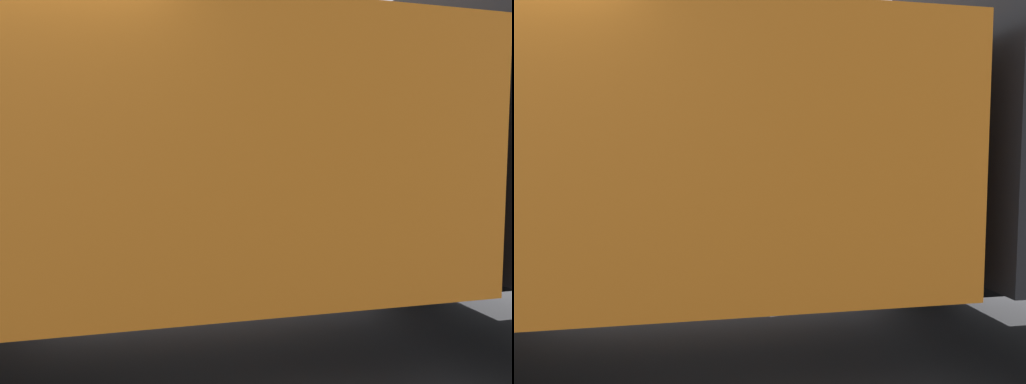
% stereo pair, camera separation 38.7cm
% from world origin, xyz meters
% --- Properties ---
extents(sidewalk_curb, '(36.00, 5.00, 0.15)m').
position_xyz_m(sidewalk_curb, '(0.00, 6.50, 0.07)').
color(sidewalk_curb, '#99968E').
rests_on(sidewalk_curb, ground).
extents(fire_hydrant, '(0.23, 0.53, 0.83)m').
position_xyz_m(fire_hydrant, '(0.96, 5.49, 0.59)').
color(fire_hydrant, '#2D8438').
rests_on(fire_hydrant, sidewalk_curb).
extents(loose_tire, '(1.29, 0.44, 1.30)m').
position_xyz_m(loose_tire, '(0.64, 5.21, 0.80)').
color(loose_tire, black).
rests_on(loose_tire, sidewalk_curb).
extents(stop_sign, '(0.76, 0.08, 2.28)m').
position_xyz_m(stop_sign, '(4.13, 4.71, 1.73)').
color(stop_sign, gray).
rests_on(stop_sign, sidewalk_curb).
extents(dump_truck_orange, '(7.07, 2.96, 3.00)m').
position_xyz_m(dump_truck_orange, '(1.95, 0.29, 1.61)').
color(dump_truck_orange, orange).
rests_on(dump_truck_orange, ground).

